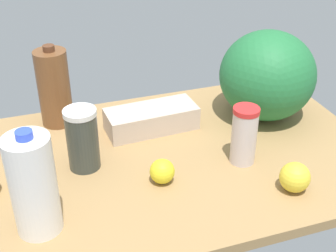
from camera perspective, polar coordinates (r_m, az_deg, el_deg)
The scene contains 9 objects.
countertop at distance 135.26cm, azimuth 0.00°, elevation -4.19°, with size 120.00×76.00×3.00cm, color #9E794A.
shaker_bottle at distance 127.43cm, azimuth -10.39°, elevation -1.57°, with size 8.85×8.85×17.73cm.
milk_jug at distance 107.51cm, azimuth -16.11°, elevation -6.95°, with size 10.44×10.44×26.23cm.
tumbler_cup at distance 129.48cm, azimuth 9.26°, elevation -1.10°, with size 7.23×7.23×16.92cm.
egg_carton at distance 145.45cm, azimuth -2.02°, elevation 0.89°, with size 28.10×11.64×7.25cm, color #C5B09D.
watermelon at distance 151.78cm, azimuth 12.01°, elevation 6.05°, with size 30.27×30.27×28.54cm, color #226F39.
chocolate_milk_jug at distance 149.18cm, azimuth -13.72°, elevation 4.54°, with size 10.01×10.01×26.15cm.
lemon_beside_bowl at distance 122.73cm, azimuth -0.71°, elevation -5.54°, with size 6.64×6.64×6.64cm, color yellow.
lemon_loose at distance 123.90cm, azimuth 15.21°, elevation -6.05°, with size 7.89×7.89×7.89cm, color yellow.
Camera 1 is at (35.67, 105.10, 78.81)cm, focal length 50.00 mm.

